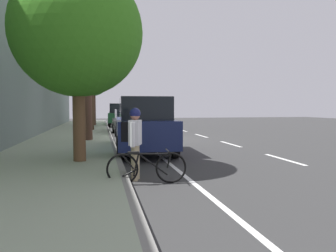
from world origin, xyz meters
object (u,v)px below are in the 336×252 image
(street_tree_mid_block, at_px, (91,70))
(pedestrian_on_phone, at_px, (76,113))
(parked_sedan_black_second, at_px, (129,122))
(cyclist_with_backpack, at_px, (134,136))
(street_tree_near_cyclist, at_px, (93,83))
(street_tree_far_end, at_px, (86,48))
(parked_pickup_green_nearest, at_px, (120,116))
(parked_suv_dark_blue_mid, at_px, (144,124))
(bicycle_at_curb, at_px, (147,167))
(street_tree_corner, at_px, (78,33))

(street_tree_mid_block, distance_m, pedestrian_on_phone, 5.72)
(parked_sedan_black_second, bearing_deg, cyclist_with_backpack, 85.54)
(street_tree_near_cyclist, xyz_separation_m, street_tree_far_end, (-0.00, 12.05, 0.66))
(pedestrian_on_phone, bearing_deg, parked_pickup_green_nearest, -148.88)
(parked_suv_dark_blue_mid, bearing_deg, bicycle_at_curb, 83.12)
(bicycle_at_curb, bearing_deg, parked_suv_dark_blue_mid, -96.88)
(parked_suv_dark_blue_mid, bearing_deg, street_tree_near_cyclist, -82.21)
(parked_suv_dark_blue_mid, height_order, cyclist_with_backpack, parked_suv_dark_blue_mid)
(bicycle_at_curb, bearing_deg, parked_pickup_green_nearest, -91.97)
(cyclist_with_backpack, relative_size, pedestrian_on_phone, 0.94)
(parked_suv_dark_blue_mid, bearing_deg, street_tree_mid_block, -77.97)
(parked_pickup_green_nearest, distance_m, street_tree_corner, 19.54)
(street_tree_mid_block, height_order, street_tree_far_end, street_tree_far_end)
(parked_pickup_green_nearest, xyz_separation_m, bicycle_at_curb, (0.74, 21.55, -0.54))
(parked_pickup_green_nearest, height_order, bicycle_at_curb, parked_pickup_green_nearest)
(street_tree_mid_block, distance_m, street_tree_far_end, 6.54)
(parked_pickup_green_nearest, distance_m, street_tree_near_cyclist, 3.83)
(pedestrian_on_phone, bearing_deg, parked_sedan_black_second, 117.38)
(parked_suv_dark_blue_mid, relative_size, street_tree_corner, 0.91)
(parked_pickup_green_nearest, height_order, parked_suv_dark_blue_mid, parked_suv_dark_blue_mid)
(cyclist_with_backpack, height_order, street_tree_mid_block, street_tree_mid_block)
(parked_suv_dark_blue_mid, xyz_separation_m, street_tree_near_cyclist, (2.10, -15.37, 2.61))
(cyclist_with_backpack, relative_size, street_tree_corner, 0.31)
(pedestrian_on_phone, bearing_deg, street_tree_corner, 94.43)
(cyclist_with_backpack, bearing_deg, parked_sedan_black_second, -94.46)
(parked_sedan_black_second, distance_m, street_tree_far_end, 6.10)
(parked_suv_dark_blue_mid, distance_m, street_tree_far_end, 5.11)
(parked_sedan_black_second, bearing_deg, street_tree_far_end, 63.14)
(street_tree_corner, bearing_deg, parked_pickup_green_nearest, -96.73)
(bicycle_at_curb, height_order, street_tree_mid_block, street_tree_mid_block)
(pedestrian_on_phone, bearing_deg, street_tree_mid_block, 105.47)
(street_tree_near_cyclist, bearing_deg, bicycle_at_curb, 94.34)
(parked_suv_dark_blue_mid, distance_m, bicycle_at_curb, 4.83)
(parked_sedan_black_second, relative_size, street_tree_corner, 0.84)
(parked_pickup_green_nearest, bearing_deg, parked_suv_dark_blue_mid, 89.43)
(parked_pickup_green_nearest, distance_m, parked_sedan_black_second, 9.05)
(parked_suv_dark_blue_mid, bearing_deg, parked_pickup_green_nearest, -90.57)
(bicycle_at_curb, xyz_separation_m, street_tree_far_end, (1.53, -8.07, 3.93))
(parked_sedan_black_second, height_order, street_tree_corner, street_tree_corner)
(cyclist_with_backpack, distance_m, street_tree_mid_block, 14.53)
(parked_suv_dark_blue_mid, height_order, street_tree_mid_block, street_tree_mid_block)
(street_tree_corner, bearing_deg, cyclist_with_backpack, 124.81)
(parked_sedan_black_second, xyz_separation_m, pedestrian_on_phone, (3.56, -6.88, 0.40))
(parked_pickup_green_nearest, relative_size, parked_suv_dark_blue_mid, 1.13)
(bicycle_at_curb, height_order, street_tree_near_cyclist, street_tree_near_cyclist)
(parked_pickup_green_nearest, height_order, street_tree_far_end, street_tree_far_end)
(parked_pickup_green_nearest, bearing_deg, street_tree_near_cyclist, 32.15)
(parked_pickup_green_nearest, relative_size, bicycle_at_curb, 3.15)
(cyclist_with_backpack, distance_m, pedestrian_on_phone, 19.10)
(pedestrian_on_phone, bearing_deg, street_tree_near_cyclist, -150.69)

